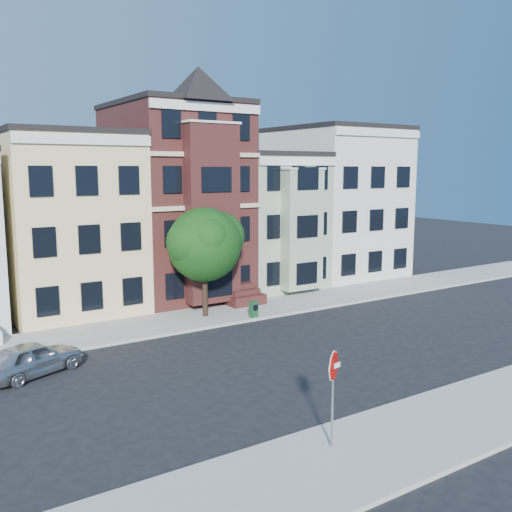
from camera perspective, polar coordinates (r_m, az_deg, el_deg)
ground at (r=26.12m, az=5.99°, el=-9.62°), size 120.00×120.00×0.00m
far_sidewalk at (r=32.44m, az=-2.98°, el=-5.78°), size 60.00×4.00×0.15m
near_sidewalk at (r=20.93m, az=20.40°, el=-14.70°), size 60.00×4.00×0.15m
house_yellow at (r=34.94m, az=-18.54°, el=3.03°), size 7.00×9.00×10.00m
house_brown at (r=37.23m, az=-8.11°, el=5.27°), size 7.00×9.00×12.00m
house_green at (r=40.52m, az=0.30°, el=3.50°), size 6.00×9.00×9.00m
house_cream at (r=44.67m, az=7.85°, el=5.20°), size 8.00×9.00×11.00m
street_tree at (r=31.03m, az=-5.18°, el=0.65°), size 8.13×8.13×7.41m
parked_car at (r=24.78m, az=-21.48°, el=-9.51°), size 4.44×3.08×1.40m
newspaper_box at (r=31.28m, az=-0.24°, el=-5.34°), size 0.40×0.36×0.88m
stop_sign at (r=17.02m, az=7.67°, el=-13.45°), size 0.92×0.31×3.31m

